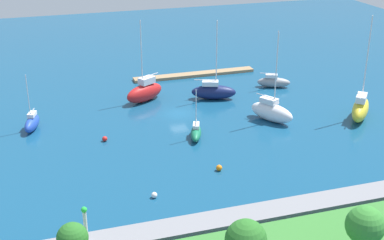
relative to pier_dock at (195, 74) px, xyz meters
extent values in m
plane|color=navy|center=(7.94, 16.86, -0.25)|extent=(160.00, 160.00, 0.00)
cube|color=#997A56|center=(0.00, 0.00, 0.00)|extent=(22.60, 2.08, 0.51)
cube|color=gray|center=(7.94, 47.18, 0.28)|extent=(67.33, 3.11, 1.07)
cylinder|color=silver|center=(25.73, 47.18, 2.42)|extent=(0.36, 0.36, 3.20)
sphere|color=green|center=(25.73, 47.18, 4.27)|extent=(0.56, 0.56, 0.56)
sphere|color=#286B23|center=(14.24, 57.00, 5.14)|extent=(3.40, 3.40, 3.40)
sphere|color=#286B23|center=(27.25, 52.44, 5.07)|extent=(2.57, 2.57, 2.57)
sphere|color=#337F2D|center=(3.37, 57.23, 4.47)|extent=(3.38, 3.38, 3.38)
ellipsoid|color=gray|center=(-11.04, 10.11, 0.60)|extent=(5.85, 3.95, 1.72)
cube|color=silver|center=(-10.63, 9.93, 1.75)|extent=(2.29, 1.82, 0.58)
cylinder|color=silver|center=(-11.29, 10.23, 5.56)|extent=(0.13, 0.13, 8.20)
cylinder|color=silver|center=(-10.06, 9.67, 2.19)|extent=(2.51, 1.21, 0.11)
ellipsoid|color=white|center=(-4.13, 23.71, 1.07)|extent=(5.57, 7.33, 2.64)
cube|color=silver|center=(-3.85, 23.22, 2.78)|extent=(2.50, 2.92, 0.78)
cylinder|color=silver|center=(-4.30, 24.02, 7.70)|extent=(0.17, 0.17, 10.63)
cylinder|color=silver|center=(-3.52, 22.64, 3.32)|extent=(1.68, 2.82, 0.14)
ellipsoid|color=yellow|center=(-16.91, 26.93, 1.25)|extent=(6.81, 7.42, 3.00)
cube|color=silver|center=(-16.50, 27.41, 3.23)|extent=(2.85, 3.02, 0.97)
cylinder|color=silver|center=(-17.17, 26.64, 8.88)|extent=(0.19, 0.19, 12.26)
cylinder|color=silver|center=(-16.06, 27.93, 3.87)|extent=(2.33, 2.69, 0.15)
ellipsoid|color=red|center=(11.67, 10.05, 1.16)|extent=(7.42, 5.69, 2.83)
cube|color=silver|center=(11.17, 9.76, 3.10)|extent=(2.96, 2.55, 1.05)
cylinder|color=silver|center=(11.98, 10.23, 7.73)|extent=(0.17, 0.17, 10.31)
cylinder|color=silver|center=(10.52, 9.38, 3.77)|extent=(3.00, 1.82, 0.14)
ellipsoid|color=#19724C|center=(8.24, 26.05, 0.46)|extent=(3.04, 5.17, 1.43)
cube|color=silver|center=(8.10, 25.68, 1.41)|extent=(1.41, 1.98, 0.47)
cylinder|color=silver|center=(8.32, 26.29, 3.97)|extent=(0.12, 0.12, 5.60)
cylinder|color=silver|center=(7.99, 25.38, 1.79)|extent=(0.76, 1.85, 0.10)
ellipsoid|color=#2347B2|center=(29.34, 16.42, 0.69)|extent=(3.05, 5.18, 1.89)
cube|color=silver|center=(29.22, 16.04, 1.90)|extent=(1.45, 1.98, 0.53)
cylinder|color=silver|center=(29.42, 16.65, 4.78)|extent=(0.12, 0.12, 6.29)
cylinder|color=silver|center=(29.11, 15.73, 2.32)|extent=(0.71, 1.87, 0.09)
ellipsoid|color=#141E4C|center=(0.79, 12.46, 0.90)|extent=(7.59, 4.76, 2.31)
cube|color=silver|center=(1.33, 12.27, 2.43)|extent=(2.93, 2.27, 0.74)
cylinder|color=silver|center=(0.45, 12.59, 7.31)|extent=(0.17, 0.17, 10.50)
cylinder|color=silver|center=(2.09, 11.99, 2.95)|extent=(3.32, 1.32, 0.14)
sphere|color=white|center=(17.50, 39.69, 0.08)|extent=(0.66, 0.66, 0.66)
sphere|color=orange|center=(8.56, 35.94, 0.12)|extent=(0.74, 0.74, 0.74)
sphere|color=red|center=(20.27, 23.38, 0.10)|extent=(0.71, 0.71, 0.71)
camera|label=1|loc=(29.13, 89.60, 30.27)|focal=50.46mm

